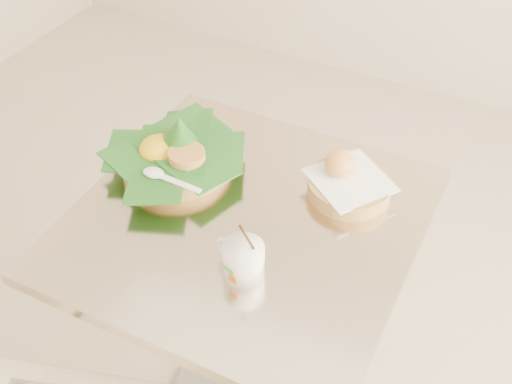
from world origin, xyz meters
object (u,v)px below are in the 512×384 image
at_px(rice_basket, 175,152).
at_px(bread_basket, 348,182).
at_px(coffee_mug, 242,259).
at_px(cafe_table, 246,286).

height_order(rice_basket, bread_basket, rice_basket).
bearing_deg(coffee_mug, cafe_table, 116.38).
bearing_deg(rice_basket, cafe_table, -19.47).
xyz_separation_m(cafe_table, coffee_mug, (0.07, -0.13, 0.26)).
bearing_deg(bread_basket, cafe_table, -132.21).
distance_m(rice_basket, coffee_mug, 0.36).
bearing_deg(bread_basket, rice_basket, -165.56).
height_order(cafe_table, coffee_mug, coffee_mug).
relative_size(bread_basket, coffee_mug, 1.53).
distance_m(cafe_table, rice_basket, 0.35).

